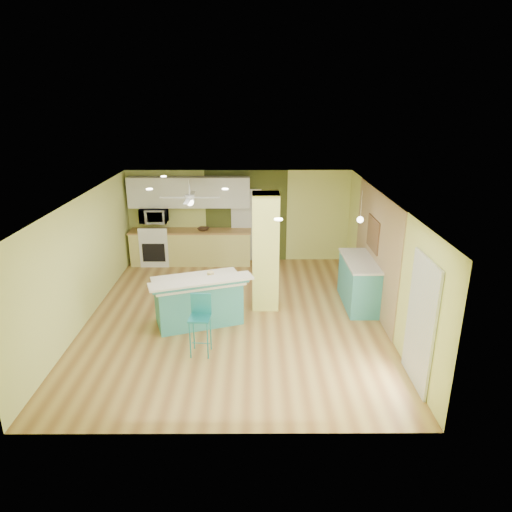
# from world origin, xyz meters

# --- Properties ---
(floor) EXTENTS (6.00, 7.00, 0.01)m
(floor) POSITION_xyz_m (0.00, 0.00, -0.01)
(floor) COLOR brown
(floor) RESTS_ON ground
(ceiling) EXTENTS (6.00, 7.00, 0.01)m
(ceiling) POSITION_xyz_m (0.00, 0.00, 2.50)
(ceiling) COLOR white
(ceiling) RESTS_ON wall_back
(wall_back) EXTENTS (6.00, 0.01, 2.50)m
(wall_back) POSITION_xyz_m (0.00, 3.50, 1.25)
(wall_back) COLOR #D8E078
(wall_back) RESTS_ON floor
(wall_front) EXTENTS (6.00, 0.01, 2.50)m
(wall_front) POSITION_xyz_m (0.00, -3.50, 1.25)
(wall_front) COLOR #D8E078
(wall_front) RESTS_ON floor
(wall_left) EXTENTS (0.01, 7.00, 2.50)m
(wall_left) POSITION_xyz_m (-3.00, 0.00, 1.25)
(wall_left) COLOR #D8E078
(wall_left) RESTS_ON floor
(wall_right) EXTENTS (0.01, 7.00, 2.50)m
(wall_right) POSITION_xyz_m (3.00, 0.00, 1.25)
(wall_right) COLOR #D8E078
(wall_right) RESTS_ON floor
(wood_panel) EXTENTS (0.02, 3.40, 2.50)m
(wood_panel) POSITION_xyz_m (2.99, 0.60, 1.25)
(wood_panel) COLOR #977856
(wood_panel) RESTS_ON floor
(olive_accent) EXTENTS (2.20, 0.02, 2.50)m
(olive_accent) POSITION_xyz_m (0.20, 3.49, 1.25)
(olive_accent) COLOR #41481D
(olive_accent) RESTS_ON floor
(interior_door) EXTENTS (0.82, 0.05, 2.00)m
(interior_door) POSITION_xyz_m (0.20, 3.46, 1.00)
(interior_door) COLOR silver
(interior_door) RESTS_ON floor
(french_door) EXTENTS (0.04, 1.08, 2.10)m
(french_door) POSITION_xyz_m (2.97, -2.30, 1.05)
(french_door) COLOR silver
(french_door) RESTS_ON floor
(column) EXTENTS (0.55, 0.55, 2.50)m
(column) POSITION_xyz_m (0.65, 0.50, 1.25)
(column) COLOR #DBDE67
(column) RESTS_ON floor
(kitchen_run) EXTENTS (3.25, 0.63, 0.94)m
(kitchen_run) POSITION_xyz_m (-1.30, 3.20, 0.47)
(kitchen_run) COLOR #D4CA6F
(kitchen_run) RESTS_ON floor
(stove) EXTENTS (0.76, 0.66, 1.08)m
(stove) POSITION_xyz_m (-2.25, 3.19, 0.46)
(stove) COLOR white
(stove) RESTS_ON floor
(upper_cabinets) EXTENTS (3.20, 0.34, 0.80)m
(upper_cabinets) POSITION_xyz_m (-1.30, 3.32, 1.95)
(upper_cabinets) COLOR silver
(upper_cabinets) RESTS_ON wall_back
(microwave) EXTENTS (0.70, 0.48, 0.39)m
(microwave) POSITION_xyz_m (-2.25, 3.20, 1.35)
(microwave) COLOR white
(microwave) RESTS_ON wall_back
(ceiling_fan) EXTENTS (1.41, 1.41, 0.61)m
(ceiling_fan) POSITION_xyz_m (-1.10, 2.00, 2.08)
(ceiling_fan) COLOR silver
(ceiling_fan) RESTS_ON ceiling
(pendant_lamp) EXTENTS (0.14, 0.14, 0.69)m
(pendant_lamp) POSITION_xyz_m (2.65, 0.75, 1.88)
(pendant_lamp) COLOR silver
(pendant_lamp) RESTS_ON ceiling
(wall_decor) EXTENTS (0.03, 0.90, 0.70)m
(wall_decor) POSITION_xyz_m (2.96, 0.80, 1.55)
(wall_decor) COLOR brown
(wall_decor) RESTS_ON wood_panel
(peninsula) EXTENTS (2.10, 1.59, 1.06)m
(peninsula) POSITION_xyz_m (-0.70, -0.24, 0.49)
(peninsula) COLOR teal
(peninsula) RESTS_ON floor
(bar_stool) EXTENTS (0.39, 0.39, 1.10)m
(bar_stool) POSITION_xyz_m (-0.53, -1.38, 0.74)
(bar_stool) COLOR teal
(bar_stool) RESTS_ON floor
(side_counter) EXTENTS (0.69, 1.62, 1.04)m
(side_counter) POSITION_xyz_m (2.70, 0.58, 0.52)
(side_counter) COLOR teal
(side_counter) RESTS_ON floor
(fruit_bowl) EXTENTS (0.38, 0.38, 0.07)m
(fruit_bowl) POSITION_xyz_m (-0.95, 3.18, 0.98)
(fruit_bowl) COLOR #3C2618
(fruit_bowl) RESTS_ON kitchen_run
(canister) EXTENTS (0.14, 0.14, 0.16)m
(canister) POSITION_xyz_m (-0.45, -0.21, 1.00)
(canister) COLOR yellow
(canister) RESTS_ON peninsula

